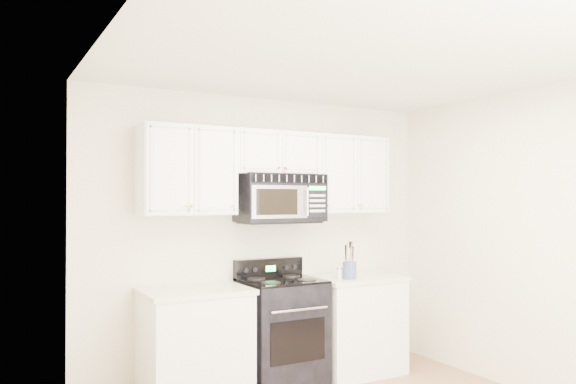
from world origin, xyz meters
TOP-DOWN VIEW (x-y plane):
  - room at (0.00, 0.00)m, footprint 3.51×3.51m
  - base_cabinet_left at (-0.80, 1.44)m, footprint 0.86×0.65m
  - base_cabinet_right at (0.80, 1.44)m, footprint 0.86×0.65m
  - range at (0.02, 1.46)m, footprint 0.69×0.63m
  - upper_cabinets at (0.00, 1.58)m, footprint 2.44×0.37m
  - microwave at (0.06, 1.55)m, footprint 0.78×0.44m
  - utensil_crock at (0.63, 1.27)m, footprint 0.13×0.13m
  - shaker_salt at (0.54, 1.31)m, footprint 0.05×0.05m
  - shaker_pepper at (0.64, 1.38)m, footprint 0.04×0.04m

SIDE VIEW (x-z plane):
  - base_cabinet_left at x=-0.80m, z-range -0.03..0.89m
  - base_cabinet_right at x=0.80m, z-range -0.03..0.89m
  - range at x=0.02m, z-range -0.07..1.03m
  - shaker_pepper at x=0.64m, z-range 0.92..1.01m
  - shaker_salt at x=0.54m, z-range 0.92..1.03m
  - utensil_crock at x=0.63m, z-range 0.84..1.18m
  - room at x=0.00m, z-range 0.00..2.60m
  - microwave at x=0.06m, z-range 1.45..1.88m
  - upper_cabinets at x=0.00m, z-range 1.56..2.31m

